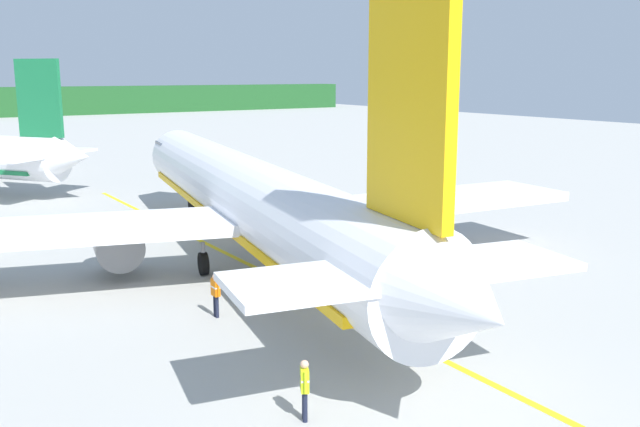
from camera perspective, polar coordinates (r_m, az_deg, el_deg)
The scene contains 4 objects.
airliner_foreground at distance 34.85m, azimuth -5.79°, elevation 1.23°, with size 34.47×41.49×11.90m.
crew_marshaller at distance 27.99m, azimuth -8.50°, elevation -6.31°, with size 0.24×0.63×1.77m.
crew_loader_left at distance 19.84m, azimuth -1.26°, elevation -13.79°, with size 0.41×0.57×1.78m.
apron_guide_line at distance 31.82m, azimuth -2.13°, elevation -5.98°, with size 0.30×60.00×0.01m, color yellow.
Camera 1 is at (-3.95, -8.96, 9.50)m, focal length 39.26 mm.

